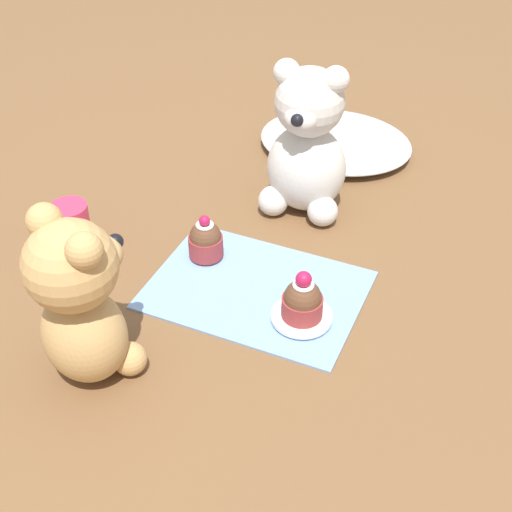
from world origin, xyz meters
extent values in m
plane|color=brown|center=(0.00, 0.00, 0.00)|extent=(4.00, 4.00, 0.00)
cube|color=#7A9ED1|center=(0.00, 0.00, 0.00)|extent=(0.26, 0.19, 0.01)
ellipsoid|color=silver|center=(-0.02, 0.37, 0.02)|extent=(0.25, 0.21, 0.03)
ellipsoid|color=silver|center=(-0.01, 0.20, 0.06)|extent=(0.12, 0.11, 0.13)
sphere|color=silver|center=(-0.01, 0.20, 0.17)|extent=(0.09, 0.09, 0.09)
ellipsoid|color=silver|center=(-0.01, 0.17, 0.16)|extent=(0.05, 0.04, 0.04)
sphere|color=black|center=(-0.01, 0.15, 0.17)|extent=(0.02, 0.02, 0.02)
sphere|color=silver|center=(-0.04, 0.20, 0.20)|extent=(0.04, 0.04, 0.04)
sphere|color=silver|center=(0.02, 0.20, 0.20)|extent=(0.04, 0.04, 0.04)
sphere|color=silver|center=(-0.05, 0.16, 0.02)|extent=(0.04, 0.04, 0.04)
sphere|color=silver|center=(0.03, 0.17, 0.02)|extent=(0.04, 0.04, 0.04)
ellipsoid|color=tan|center=(-0.11, -0.20, 0.06)|extent=(0.12, 0.12, 0.11)
sphere|color=tan|center=(-0.11, -0.20, 0.15)|extent=(0.10, 0.10, 0.10)
ellipsoid|color=tan|center=(-0.10, -0.16, 0.14)|extent=(0.06, 0.05, 0.04)
sphere|color=black|center=(-0.09, -0.14, 0.15)|extent=(0.02, 0.02, 0.02)
sphere|color=tan|center=(-0.08, -0.21, 0.19)|extent=(0.04, 0.04, 0.04)
sphere|color=tan|center=(-0.14, -0.18, 0.19)|extent=(0.04, 0.04, 0.04)
sphere|color=tan|center=(-0.07, -0.18, 0.02)|extent=(0.04, 0.04, 0.04)
sphere|color=tan|center=(-0.13, -0.16, 0.02)|extent=(0.04, 0.04, 0.04)
cylinder|color=#993333|center=(-0.09, 0.03, 0.02)|extent=(0.05, 0.05, 0.03)
sphere|color=brown|center=(-0.09, 0.03, 0.03)|extent=(0.04, 0.04, 0.04)
cylinder|color=white|center=(-0.09, 0.03, 0.05)|extent=(0.02, 0.02, 0.00)
sphere|color=#B71947|center=(-0.09, 0.03, 0.06)|extent=(0.01, 0.01, 0.01)
cylinder|color=white|center=(0.07, -0.03, 0.01)|extent=(0.07, 0.07, 0.01)
cylinder|color=#993333|center=(0.07, -0.03, 0.02)|extent=(0.05, 0.05, 0.03)
sphere|color=brown|center=(0.07, -0.03, 0.04)|extent=(0.05, 0.05, 0.05)
cylinder|color=white|center=(0.07, -0.03, 0.06)|extent=(0.02, 0.02, 0.00)
sphere|color=#B71947|center=(0.07, -0.03, 0.07)|extent=(0.02, 0.02, 0.02)
cylinder|color=#DB3356|center=(-0.26, -0.02, 0.03)|extent=(0.05, 0.05, 0.07)
camera|label=1|loc=(0.27, -0.62, 0.59)|focal=50.00mm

